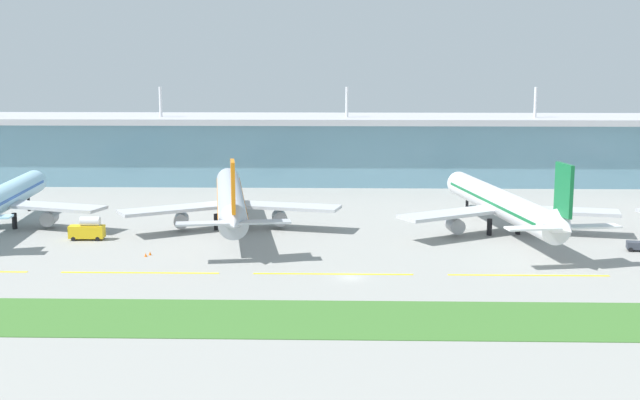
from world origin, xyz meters
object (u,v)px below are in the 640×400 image
(airliner_near_middle, at_px, (230,200))
(airliner_far_middle, at_px, (502,204))
(safety_cone_nose_front, at_px, (150,253))
(pushback_tug, at_px, (638,246))
(safety_cone_left_wingtip, at_px, (146,255))
(airliner_nearest, at_px, (1,199))
(fuel_truck, at_px, (88,229))

(airliner_near_middle, relative_size, airliner_far_middle, 1.04)
(airliner_near_middle, bearing_deg, airliner_far_middle, -3.90)
(airliner_far_middle, bearing_deg, safety_cone_nose_front, -162.92)
(airliner_far_middle, bearing_deg, pushback_tug, -34.18)
(airliner_near_middle, xyz_separation_m, safety_cone_left_wingtip, (-12.65, -27.25, -6.11))
(safety_cone_left_wingtip, relative_size, safety_cone_nose_front, 1.00)
(airliner_nearest, height_order, safety_cone_nose_front, airliner_nearest)
(airliner_near_middle, bearing_deg, fuel_truck, -155.62)
(airliner_near_middle, distance_m, safety_cone_nose_front, 29.28)
(airliner_near_middle, relative_size, pushback_tug, 14.93)
(safety_cone_left_wingtip, bearing_deg, fuel_truck, 137.03)
(airliner_nearest, relative_size, airliner_far_middle, 0.90)
(airliner_near_middle, bearing_deg, safety_cone_nose_front, -115.03)
(pushback_tug, bearing_deg, fuel_truck, 176.22)
(airliner_far_middle, height_order, pushback_tug, airliner_far_middle)
(pushback_tug, bearing_deg, safety_cone_nose_front, -176.49)
(airliner_near_middle, height_order, fuel_truck, airliner_near_middle)
(pushback_tug, xyz_separation_m, safety_cone_left_wingtip, (-95.53, -7.13, -0.75))
(safety_cone_nose_front, bearing_deg, safety_cone_left_wingtip, -112.38)
(pushback_tug, bearing_deg, airliner_nearest, 171.83)
(airliner_near_middle, xyz_separation_m, airliner_far_middle, (59.20, -4.04, -0.00))
(airliner_nearest, distance_m, airliner_near_middle, 51.19)
(fuel_truck, distance_m, safety_cone_left_wingtip, 21.32)
(airliner_nearest, xyz_separation_m, pushback_tug, (134.07, -19.24, -5.35))
(airliner_near_middle, height_order, safety_cone_nose_front, airliner_near_middle)
(airliner_near_middle, height_order, airliner_far_middle, same)
(safety_cone_left_wingtip, bearing_deg, safety_cone_nose_front, 67.62)
(airliner_near_middle, relative_size, safety_cone_nose_front, 102.18)
(pushback_tug, xyz_separation_m, fuel_truck, (-111.07, 7.34, 1.16))
(safety_cone_left_wingtip, bearing_deg, airliner_near_middle, 65.09)
(airliner_far_middle, bearing_deg, airliner_near_middle, 176.10)
(airliner_nearest, relative_size, safety_cone_left_wingtip, 88.76)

